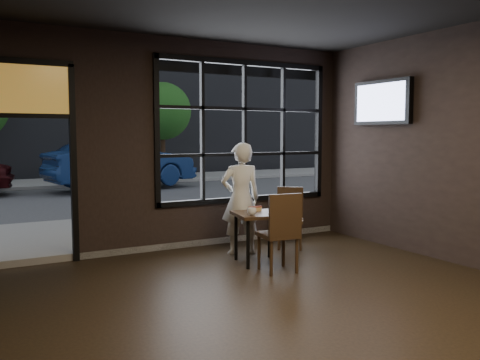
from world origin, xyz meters
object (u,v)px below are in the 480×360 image
chair_near (278,232)px  navy_car (121,162)px  man (241,199)px  cafe_table (259,238)px

chair_near → navy_car: navy_car is taller
man → chair_near: bearing=98.9°
man → navy_car: man is taller
chair_near → navy_car: 10.55m
cafe_table → chair_near: size_ratio=0.68×
cafe_table → navy_car: (0.94, 10.02, 0.51)m
navy_car → chair_near: bearing=166.1°
man → navy_car: 9.47m
man → navy_car: bearing=-84.1°
man → cafe_table: bearing=97.9°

